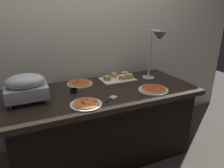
{
  "coord_description": "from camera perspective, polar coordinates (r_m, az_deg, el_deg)",
  "views": [
    {
      "loc": [
        -0.68,
        -1.76,
        1.51
      ],
      "look_at": [
        0.11,
        0.0,
        0.81
      ],
      "focal_mm": 32.66,
      "sensor_mm": 36.0,
      "label": 1
    }
  ],
  "objects": [
    {
      "name": "sandwich_platter",
      "position": [
        2.35,
        2.0,
        1.84
      ],
      "size": [
        0.39,
        0.26,
        0.06
      ],
      "color": "white",
      "rests_on": "buffet_table"
    },
    {
      "name": "pizza_plate_front",
      "position": [
        2.06,
        11.49,
        -1.44
      ],
      "size": [
        0.29,
        0.29,
        0.03
      ],
      "color": "white",
      "rests_on": "buffet_table"
    },
    {
      "name": "buffet_table",
      "position": [
        2.2,
        -2.63,
        -10.85
      ],
      "size": [
        1.9,
        0.84,
        0.76
      ],
      "color": "black",
      "rests_on": "ground_plane"
    },
    {
      "name": "heat_lamp",
      "position": [
        2.24,
        12.61,
        11.4
      ],
      "size": [
        0.15,
        0.3,
        0.56
      ],
      "color": "#B7BABF",
      "rests_on": "buffet_table"
    },
    {
      "name": "pizza_plate_raised_stand",
      "position": [
        1.73,
        -7.27,
        -5.49
      ],
      "size": [
        0.27,
        0.27,
        0.03
      ],
      "color": "white",
      "rests_on": "buffet_table"
    },
    {
      "name": "chafing_dish",
      "position": [
        1.87,
        -22.9,
        -0.65
      ],
      "size": [
        0.34,
        0.25,
        0.25
      ],
      "color": "#B7BABF",
      "rests_on": "buffet_table"
    },
    {
      "name": "back_wall",
      "position": [
        2.38,
        -7.47,
        12.28
      ],
      "size": [
        4.4,
        0.04,
        2.4
      ],
      "primitive_type": "cube",
      "color": "beige",
      "rests_on": "ground_plane"
    },
    {
      "name": "sauce_cup_near",
      "position": [
        2.01,
        -10.69,
        -1.79
      ],
      "size": [
        0.07,
        0.07,
        0.04
      ],
      "color": "black",
      "rests_on": "buffet_table"
    },
    {
      "name": "serving_spatula",
      "position": [
        1.84,
        -0.31,
        -4.08
      ],
      "size": [
        0.16,
        0.13,
        0.01
      ],
      "color": "#B7BABF",
      "rests_on": "buffet_table"
    },
    {
      "name": "pizza_plate_center",
      "position": [
        2.22,
        -9.02,
        0.24
      ],
      "size": [
        0.27,
        0.27,
        0.03
      ],
      "color": "white",
      "rests_on": "buffet_table"
    },
    {
      "name": "ground_plane",
      "position": [
        2.42,
        -2.48,
        -18.72
      ],
      "size": [
        8.0,
        8.0,
        0.0
      ],
      "primitive_type": "plane",
      "color": "#38332D"
    }
  ]
}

